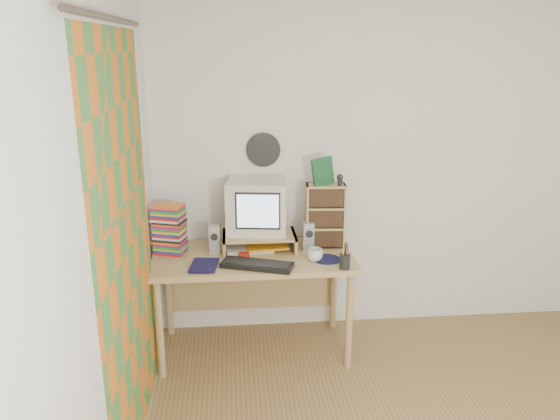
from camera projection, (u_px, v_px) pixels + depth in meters
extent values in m
plane|color=white|center=(386.00, 171.00, 4.13)|extent=(3.50, 0.00, 3.50)
plane|color=white|center=(96.00, 270.00, 2.31)|extent=(0.00, 3.50, 3.50)
plane|color=#CC681C|center=(128.00, 251.00, 2.80)|extent=(0.00, 2.20, 2.20)
cylinder|color=black|center=(263.00, 150.00, 3.98)|extent=(0.25, 0.02, 0.25)
cube|color=tan|center=(253.00, 257.00, 3.84)|extent=(1.40, 0.70, 0.04)
cube|color=tan|center=(252.00, 284.00, 4.26)|extent=(1.33, 0.02, 0.41)
cylinder|color=tan|center=(160.00, 329.00, 3.62)|extent=(0.05, 0.05, 0.71)
cylinder|color=tan|center=(349.00, 321.00, 3.73)|extent=(0.05, 0.05, 0.71)
cylinder|color=tan|center=(169.00, 292.00, 4.17)|extent=(0.05, 0.05, 0.71)
cylinder|color=tan|center=(334.00, 285.00, 4.28)|extent=(0.05, 0.05, 0.71)
cube|color=tan|center=(224.00, 243.00, 3.90)|extent=(0.02, 0.30, 0.12)
cube|color=tan|center=(294.00, 240.00, 3.94)|extent=(0.02, 0.30, 0.12)
cube|color=tan|center=(259.00, 235.00, 3.90)|extent=(0.52, 0.30, 0.02)
cube|color=silver|center=(257.00, 206.00, 3.89)|extent=(0.45, 0.45, 0.38)
cube|color=#B5B5BA|center=(215.00, 239.00, 3.85)|extent=(0.08, 0.08, 0.20)
cube|color=#B5B5BA|center=(308.00, 236.00, 3.90)|extent=(0.08, 0.08, 0.21)
cube|color=black|center=(257.00, 265.00, 3.61)|extent=(0.50, 0.31, 0.03)
cube|color=tan|center=(325.00, 216.00, 3.93)|extent=(0.29, 0.17, 0.47)
imported|color=white|center=(315.00, 255.00, 3.72)|extent=(0.13, 0.13, 0.09)
imported|color=#12103A|center=(191.00, 264.00, 3.62)|extent=(0.23, 0.19, 0.04)
cylinder|color=#0F1434|center=(327.00, 259.00, 3.75)|extent=(0.24, 0.24, 0.00)
cube|color=red|center=(244.00, 255.00, 3.78)|extent=(0.07, 0.05, 0.04)
cube|color=#17522D|center=(323.00, 171.00, 3.83)|extent=(0.15, 0.07, 0.19)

